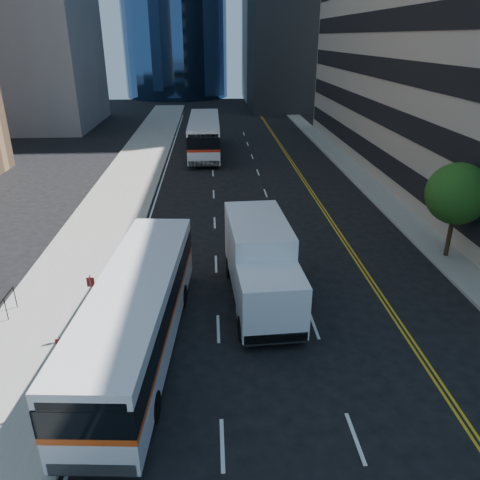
{
  "coord_description": "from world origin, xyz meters",
  "views": [
    {
      "loc": [
        -3.61,
        -14.25,
        11.07
      ],
      "look_at": [
        -2.43,
        4.69,
        2.8
      ],
      "focal_mm": 35.0,
      "sensor_mm": 36.0,
      "label": 1
    }
  ],
  "objects": [
    {
      "name": "bus_rear",
      "position": [
        -4.25,
        33.79,
        1.92
      ],
      "size": [
        3.1,
        13.68,
        3.52
      ],
      "rotation": [
        0.0,
        0.0,
        -0.0
      ],
      "color": "white",
      "rests_on": "ground"
    },
    {
      "name": "box_truck",
      "position": [
        -1.54,
        4.15,
        1.88
      ],
      "size": [
        2.95,
        7.58,
        3.57
      ],
      "rotation": [
        0.0,
        0.0,
        0.05
      ],
      "color": "white",
      "rests_on": "ground"
    },
    {
      "name": "bus_front",
      "position": [
        -6.48,
        0.81,
        1.69
      ],
      "size": [
        3.59,
        12.16,
        3.09
      ],
      "rotation": [
        0.0,
        0.0,
        -0.08
      ],
      "color": "white",
      "rests_on": "ground"
    },
    {
      "name": "sidewalk_east",
      "position": [
        9.0,
        25.0,
        0.07
      ],
      "size": [
        2.0,
        90.0,
        0.15
      ],
      "primitive_type": "cube",
      "color": "gray",
      "rests_on": "ground"
    },
    {
      "name": "sidewalk_west",
      "position": [
        -10.5,
        25.0,
        0.07
      ],
      "size": [
        5.0,
        90.0,
        0.15
      ],
      "primitive_type": "cube",
      "color": "gray",
      "rests_on": "ground"
    },
    {
      "name": "ground",
      "position": [
        0.0,
        0.0,
        0.0
      ],
      "size": [
        160.0,
        160.0,
        0.0
      ],
      "primitive_type": "plane",
      "color": "black",
      "rests_on": "ground"
    },
    {
      "name": "street_tree",
      "position": [
        9.0,
        8.0,
        3.64
      ],
      "size": [
        3.2,
        3.2,
        5.1
      ],
      "color": "#332114",
      "rests_on": "sidewalk_east"
    }
  ]
}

